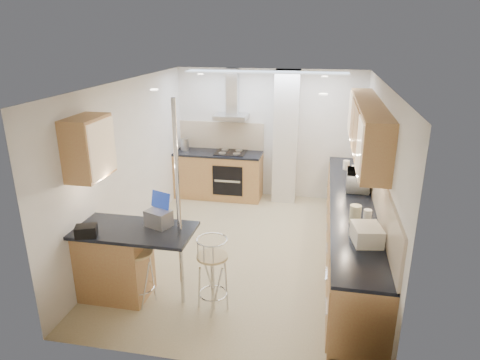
% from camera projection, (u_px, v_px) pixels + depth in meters
% --- Properties ---
extents(ground, '(4.80, 4.80, 0.00)m').
position_uv_depth(ground, '(247.00, 250.00, 6.51)').
color(ground, tan).
rests_on(ground, ground).
extents(room_shell, '(3.64, 4.84, 2.51)m').
position_uv_depth(room_shell, '(273.00, 147.00, 6.29)').
color(room_shell, silver).
rests_on(room_shell, ground).
extents(right_counter, '(0.63, 4.40, 0.92)m').
position_uv_depth(right_counter, '(350.00, 231.00, 6.09)').
color(right_counter, '#AF6E46').
rests_on(right_counter, ground).
extents(back_counter, '(1.70, 0.63, 0.92)m').
position_uv_depth(back_counter, '(219.00, 175.00, 8.48)').
color(back_counter, '#AF6E46').
rests_on(back_counter, ground).
extents(peninsula, '(1.47, 0.72, 0.94)m').
position_uv_depth(peninsula, '(135.00, 263.00, 5.21)').
color(peninsula, '#AF6E46').
rests_on(peninsula, ground).
extents(microwave, '(0.36, 0.52, 0.28)m').
position_uv_depth(microwave, '(358.00, 181.00, 6.33)').
color(microwave, white).
rests_on(microwave, right_counter).
extents(laptop, '(0.35, 0.31, 0.20)m').
position_uv_depth(laptop, '(159.00, 218.00, 5.10)').
color(laptop, '#9A9CA2').
rests_on(laptop, peninsula).
extents(bag, '(0.28, 0.25, 0.13)m').
position_uv_depth(bag, '(86.00, 231.00, 4.86)').
color(bag, black).
rests_on(bag, peninsula).
extents(bar_stool_near, '(0.37, 0.37, 0.90)m').
position_uv_depth(bar_stool_near, '(139.00, 270.00, 5.12)').
color(bar_stool_near, tan).
rests_on(bar_stool_near, ground).
extents(bar_stool_end, '(0.47, 0.47, 0.94)m').
position_uv_depth(bar_stool_end, '(213.00, 274.00, 4.99)').
color(bar_stool_end, tan).
rests_on(bar_stool_end, ground).
extents(jar_a, '(0.14, 0.14, 0.18)m').
position_uv_depth(jar_a, '(355.00, 171.00, 6.93)').
color(jar_a, white).
rests_on(jar_a, right_counter).
extents(jar_b, '(0.11, 0.11, 0.16)m').
position_uv_depth(jar_b, '(346.00, 165.00, 7.28)').
color(jar_b, white).
rests_on(jar_b, right_counter).
extents(jar_c, '(0.18, 0.18, 0.22)m').
position_uv_depth(jar_c, '(355.00, 214.00, 5.24)').
color(jar_c, beige).
rests_on(jar_c, right_counter).
extents(jar_d, '(0.13, 0.13, 0.14)m').
position_uv_depth(jar_d, '(367.00, 215.00, 5.31)').
color(jar_d, white).
rests_on(jar_d, right_counter).
extents(bread_bin, '(0.36, 0.42, 0.20)m').
position_uv_depth(bread_bin, '(367.00, 234.00, 4.75)').
color(bread_bin, white).
rests_on(bread_bin, right_counter).
extents(kettle, '(0.16, 0.16, 0.22)m').
position_uv_depth(kettle, '(185.00, 144.00, 8.48)').
color(kettle, silver).
rests_on(kettle, back_counter).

